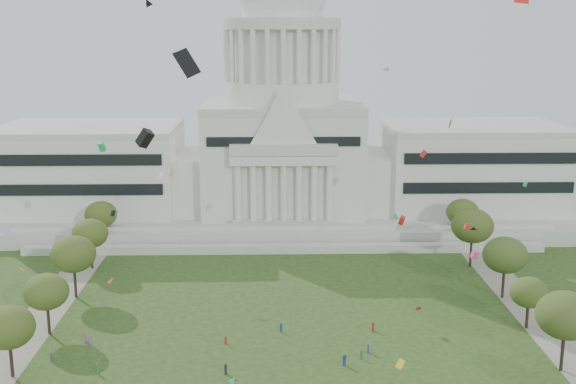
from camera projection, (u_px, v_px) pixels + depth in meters
name	position (u px, v px, depth m)	size (l,w,h in m)	color
capitol	(282.00, 144.00, 206.04)	(160.00, 64.50, 91.30)	#B8B7AC
path_left	(21.00, 343.00, 128.48)	(8.00, 160.00, 0.04)	gray
path_right	(554.00, 338.00, 130.64)	(8.00, 160.00, 0.04)	gray
row_tree_l_2	(8.00, 328.00, 114.28)	(8.42, 8.42, 11.97)	black
row_tree_r_2	(566.00, 315.00, 116.16)	(9.55, 9.55, 13.58)	black
row_tree_l_3	(46.00, 292.00, 130.56)	(8.12, 8.12, 11.55)	black
row_tree_r_3	(529.00, 292.00, 133.35)	(7.01, 7.01, 9.98)	black
row_tree_l_4	(73.00, 254.00, 148.32)	(9.29, 9.29, 13.21)	black
row_tree_r_4	(505.00, 255.00, 148.02)	(9.19, 9.19, 13.06)	black
row_tree_l_5	(90.00, 234.00, 166.63)	(8.33, 8.33, 11.85)	black
row_tree_r_5	(472.00, 226.00, 167.49)	(9.82, 9.82, 13.96)	black
row_tree_l_6	(101.00, 214.00, 184.29)	(8.19, 8.19, 11.64)	black
row_tree_r_6	(463.00, 212.00, 185.34)	(8.42, 8.42, 11.97)	black
distant_crowd	(204.00, 382.00, 112.56)	(57.75, 39.39, 1.95)	#26262B
kite_swarm	(311.00, 192.00, 100.40)	(84.05, 104.76, 62.10)	green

